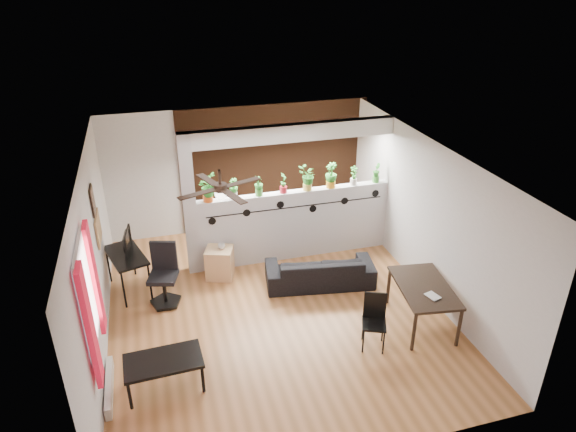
% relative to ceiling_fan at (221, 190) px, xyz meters
% --- Properties ---
extents(room_shell, '(6.30, 7.10, 2.90)m').
position_rel_ceiling_fan_xyz_m(room_shell, '(0.80, 0.30, -1.01)').
color(room_shell, '#965D31').
rests_on(room_shell, ground).
extents(partition_wall, '(3.60, 0.18, 1.35)m').
position_rel_ceiling_fan_xyz_m(partition_wall, '(1.60, 1.80, -1.64)').
color(partition_wall, '#BCBCC1').
rests_on(partition_wall, ground).
extents(ceiling_header, '(3.60, 0.18, 0.30)m').
position_rel_ceiling_fan_xyz_m(ceiling_header, '(1.60, 1.80, 0.14)').
color(ceiling_header, silver).
rests_on(ceiling_header, room_shell).
extents(pier_column, '(0.22, 0.20, 2.60)m').
position_rel_ceiling_fan_xyz_m(pier_column, '(-0.31, 1.80, -1.01)').
color(pier_column, '#BCBCC1').
rests_on(pier_column, ground).
extents(brick_panel, '(3.90, 0.05, 2.60)m').
position_rel_ceiling_fan_xyz_m(brick_panel, '(1.60, 3.27, -1.01)').
color(brick_panel, brown).
rests_on(brick_panel, ground).
extents(vine_decal, '(3.31, 0.01, 0.30)m').
position_rel_ceiling_fan_xyz_m(vine_decal, '(1.60, 1.70, -1.23)').
color(vine_decal, black).
rests_on(vine_decal, partition_wall).
extents(window_assembly, '(0.09, 1.30, 1.55)m').
position_rel_ceiling_fan_xyz_m(window_assembly, '(-1.76, -0.90, -0.81)').
color(window_assembly, white).
rests_on(window_assembly, room_shell).
extents(baseboard_heater, '(0.08, 1.00, 0.18)m').
position_rel_ceiling_fan_xyz_m(baseboard_heater, '(-1.74, -0.90, -2.22)').
color(baseboard_heater, silver).
rests_on(baseboard_heater, ground).
extents(corkboard, '(0.03, 0.60, 0.45)m').
position_rel_ceiling_fan_xyz_m(corkboard, '(-1.78, 1.25, -0.96)').
color(corkboard, '#A0784D').
rests_on(corkboard, room_shell).
extents(framed_art, '(0.03, 0.34, 0.44)m').
position_rel_ceiling_fan_xyz_m(framed_art, '(-1.78, 1.20, -0.46)').
color(framed_art, '#8C7259').
rests_on(framed_art, room_shell).
extents(ceiling_fan, '(1.19, 1.19, 0.43)m').
position_rel_ceiling_fan_xyz_m(ceiling_fan, '(0.00, 0.00, 0.00)').
color(ceiling_fan, black).
rests_on(ceiling_fan, room_shell).
extents(potted_plant_0, '(0.22, 0.27, 0.48)m').
position_rel_ceiling_fan_xyz_m(potted_plant_0, '(0.02, 1.80, -0.71)').
color(potted_plant_0, '#D15518').
rests_on(potted_plant_0, partition_wall).
extents(potted_plant_1, '(0.23, 0.23, 0.37)m').
position_rel_ceiling_fan_xyz_m(potted_plant_1, '(0.47, 1.80, -0.77)').
color(potted_plant_1, silver).
rests_on(potted_plant_1, partition_wall).
extents(potted_plant_2, '(0.19, 0.21, 0.38)m').
position_rel_ceiling_fan_xyz_m(potted_plant_2, '(0.92, 1.80, -0.76)').
color(potted_plant_2, '#449636').
rests_on(potted_plant_2, partition_wall).
extents(potted_plant_3, '(0.22, 0.24, 0.38)m').
position_rel_ceiling_fan_xyz_m(potted_plant_3, '(1.37, 1.80, -0.76)').
color(potted_plant_3, '#AC1B28').
rests_on(potted_plant_3, partition_wall).
extents(potted_plant_4, '(0.27, 0.23, 0.45)m').
position_rel_ceiling_fan_xyz_m(potted_plant_4, '(1.83, 1.80, -0.73)').
color(potted_plant_4, gold).
rests_on(potted_plant_4, partition_wall).
extents(potted_plant_5, '(0.31, 0.32, 0.47)m').
position_rel_ceiling_fan_xyz_m(potted_plant_5, '(2.28, 1.80, -0.72)').
color(potted_plant_5, orange).
rests_on(potted_plant_5, partition_wall).
extents(potted_plant_6, '(0.22, 0.21, 0.37)m').
position_rel_ceiling_fan_xyz_m(potted_plant_6, '(2.73, 1.80, -0.77)').
color(potted_plant_6, white).
rests_on(potted_plant_6, partition_wall).
extents(potted_plant_7, '(0.23, 0.23, 0.38)m').
position_rel_ceiling_fan_xyz_m(potted_plant_7, '(3.18, 1.80, -0.76)').
color(potted_plant_7, green).
rests_on(potted_plant_7, partition_wall).
extents(sofa, '(1.87, 0.98, 0.52)m').
position_rel_ceiling_fan_xyz_m(sofa, '(1.74, 0.77, -2.05)').
color(sofa, black).
rests_on(sofa, ground).
extents(cube_shelf, '(0.57, 0.54, 0.56)m').
position_rel_ceiling_fan_xyz_m(cube_shelf, '(0.10, 1.46, -2.03)').
color(cube_shelf, tan).
rests_on(cube_shelf, ground).
extents(cup, '(0.15, 0.15, 0.10)m').
position_rel_ceiling_fan_xyz_m(cup, '(0.15, 1.46, -1.70)').
color(cup, gray).
rests_on(cup, cube_shelf).
extents(computer_desk, '(0.77, 1.09, 0.71)m').
position_rel_ceiling_fan_xyz_m(computer_desk, '(-1.45, 1.46, -1.67)').
color(computer_desk, black).
rests_on(computer_desk, ground).
extents(monitor, '(0.34, 0.09, 0.19)m').
position_rel_ceiling_fan_xyz_m(monitor, '(-1.45, 1.61, -1.51)').
color(monitor, black).
rests_on(monitor, computer_desk).
extents(office_chair, '(0.55, 0.55, 1.05)m').
position_rel_ceiling_fan_xyz_m(office_chair, '(-0.88, 0.94, -1.85)').
color(office_chair, black).
rests_on(office_chair, ground).
extents(dining_table, '(0.93, 1.35, 0.68)m').
position_rel_ceiling_fan_xyz_m(dining_table, '(2.89, -0.71, -1.70)').
color(dining_table, black).
rests_on(dining_table, ground).
extents(book, '(0.20, 0.24, 0.02)m').
position_rel_ceiling_fan_xyz_m(book, '(2.79, -1.01, -1.62)').
color(book, gray).
rests_on(book, dining_table).
extents(folding_chair, '(0.45, 0.45, 0.85)m').
position_rel_ceiling_fan_xyz_m(folding_chair, '(1.97, -0.95, -1.81)').
color(folding_chair, black).
rests_on(folding_chair, ground).
extents(coffee_table, '(1.02, 0.59, 0.47)m').
position_rel_ceiling_fan_xyz_m(coffee_table, '(-1.02, -1.01, -1.90)').
color(coffee_table, black).
rests_on(coffee_table, ground).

